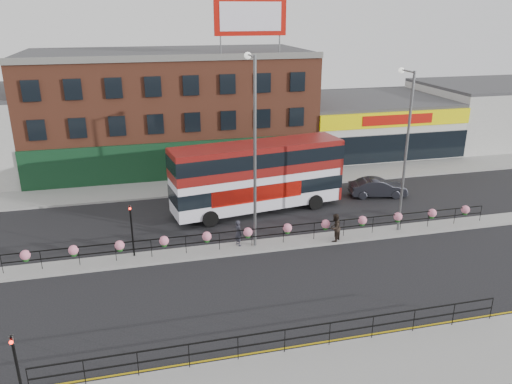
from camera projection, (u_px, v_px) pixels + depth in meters
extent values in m
plane|color=black|center=(268.00, 246.00, 30.71)|extent=(120.00, 120.00, 0.00)
cube|color=#959592|center=(347.00, 375.00, 19.75)|extent=(60.00, 4.00, 0.15)
cube|color=#959592|center=(230.00, 183.00, 41.63)|extent=(60.00, 4.00, 0.15)
cube|color=#959592|center=(268.00, 245.00, 30.69)|extent=(60.00, 1.60, 0.15)
cube|color=gold|center=(325.00, 342.00, 21.87)|extent=(60.00, 0.10, 0.01)
cube|color=gold|center=(327.00, 344.00, 21.70)|extent=(60.00, 0.10, 0.01)
cube|color=brown|center=(170.00, 109.00, 46.33)|extent=(25.00, 12.00, 10.00)
cube|color=#3F3F42|center=(167.00, 52.00, 44.56)|extent=(25.00, 12.00, 0.30)
cube|color=#11341C|center=(179.00, 162.00, 41.92)|extent=(25.00, 0.25, 3.40)
cube|color=silver|center=(366.00, 125.00, 51.70)|extent=(15.00, 12.00, 5.00)
cube|color=#3F3F42|center=(368.00, 99.00, 50.79)|extent=(15.00, 12.00, 0.30)
cube|color=#F5EA03|center=(397.00, 119.00, 45.54)|extent=(15.00, 0.25, 1.40)
cube|color=#AC0F07|center=(398.00, 120.00, 45.43)|extent=(7.00, 0.10, 0.90)
cube|color=black|center=(394.00, 148.00, 46.46)|extent=(15.00, 0.25, 2.60)
cube|color=#B5B5B0|center=(490.00, 113.00, 54.85)|extent=(14.50, 12.00, 6.00)
cube|color=#3F3F42|center=(495.00, 84.00, 53.77)|extent=(14.50, 12.00, 0.30)
cube|color=#AC0F07|center=(250.00, 16.00, 40.42)|extent=(6.00, 0.25, 3.00)
cube|color=white|center=(251.00, 16.00, 40.29)|extent=(5.10, 0.04, 2.25)
cylinder|color=slate|center=(221.00, 45.00, 40.61)|extent=(0.12, 0.12, 1.40)
cylinder|color=slate|center=(280.00, 44.00, 41.74)|extent=(0.12, 0.12, 1.40)
cube|color=black|center=(268.00, 228.00, 30.28)|extent=(30.00, 0.05, 0.05)
cube|color=black|center=(268.00, 235.00, 30.45)|extent=(30.00, 0.05, 0.05)
cylinder|color=black|center=(2.00, 264.00, 27.09)|extent=(0.04, 0.04, 1.10)
cylinder|color=black|center=(41.00, 260.00, 27.54)|extent=(0.04, 0.04, 1.10)
cylinder|color=black|center=(79.00, 256.00, 27.99)|extent=(0.04, 0.04, 1.10)
cylinder|color=black|center=(116.00, 252.00, 28.44)|extent=(0.04, 0.04, 1.10)
cylinder|color=black|center=(151.00, 248.00, 28.89)|extent=(0.04, 0.04, 1.10)
cylinder|color=black|center=(186.00, 245.00, 29.35)|extent=(0.04, 0.04, 1.10)
cylinder|color=black|center=(219.00, 241.00, 29.80)|extent=(0.04, 0.04, 1.10)
cylinder|color=black|center=(252.00, 238.00, 30.25)|extent=(0.04, 0.04, 1.10)
cylinder|color=black|center=(283.00, 234.00, 30.70)|extent=(0.04, 0.04, 1.10)
cylinder|color=black|center=(314.00, 231.00, 31.15)|extent=(0.04, 0.04, 1.10)
cylinder|color=black|center=(344.00, 228.00, 31.60)|extent=(0.04, 0.04, 1.10)
cylinder|color=black|center=(373.00, 225.00, 32.05)|extent=(0.04, 0.04, 1.10)
cylinder|color=black|center=(401.00, 222.00, 32.50)|extent=(0.04, 0.04, 1.10)
cylinder|color=black|center=(428.00, 219.00, 32.95)|extent=(0.04, 0.04, 1.10)
cylinder|color=black|center=(455.00, 216.00, 33.41)|extent=(0.04, 0.04, 1.10)
cylinder|color=black|center=(481.00, 213.00, 33.86)|extent=(0.04, 0.04, 1.10)
sphere|color=pink|center=(25.00, 255.00, 27.23)|extent=(0.56, 0.56, 0.56)
sphere|color=#175218|center=(26.00, 259.00, 27.31)|extent=(0.36, 0.36, 0.36)
sphere|color=pink|center=(73.00, 250.00, 27.80)|extent=(0.56, 0.56, 0.56)
sphere|color=#175218|center=(74.00, 254.00, 27.88)|extent=(0.36, 0.36, 0.36)
sphere|color=pink|center=(120.00, 245.00, 28.36)|extent=(0.56, 0.56, 0.56)
sphere|color=#175218|center=(120.00, 249.00, 28.44)|extent=(0.36, 0.36, 0.36)
sphere|color=pink|center=(164.00, 241.00, 28.93)|extent=(0.56, 0.56, 0.56)
sphere|color=#175218|center=(164.00, 244.00, 29.01)|extent=(0.36, 0.36, 0.36)
sphere|color=pink|center=(207.00, 236.00, 29.49)|extent=(0.56, 0.56, 0.56)
sphere|color=#175218|center=(207.00, 240.00, 29.57)|extent=(0.36, 0.36, 0.36)
sphere|color=pink|center=(248.00, 232.00, 30.05)|extent=(0.56, 0.56, 0.56)
sphere|color=#175218|center=(248.00, 236.00, 30.13)|extent=(0.36, 0.36, 0.36)
sphere|color=pink|center=(287.00, 228.00, 30.62)|extent=(0.56, 0.56, 0.56)
sphere|color=#175218|center=(287.00, 231.00, 30.70)|extent=(0.36, 0.36, 0.36)
sphere|color=pink|center=(326.00, 224.00, 31.18)|extent=(0.56, 0.56, 0.56)
sphere|color=#175218|center=(325.00, 227.00, 31.26)|extent=(0.36, 0.36, 0.36)
sphere|color=pink|center=(362.00, 220.00, 31.75)|extent=(0.56, 0.56, 0.56)
sphere|color=#175218|center=(362.00, 224.00, 31.82)|extent=(0.36, 0.36, 0.36)
sphere|color=pink|center=(398.00, 217.00, 32.31)|extent=(0.56, 0.56, 0.56)
sphere|color=#175218|center=(398.00, 220.00, 32.39)|extent=(0.36, 0.36, 0.36)
sphere|color=pink|center=(432.00, 213.00, 32.87)|extent=(0.56, 0.56, 0.56)
sphere|color=#175218|center=(432.00, 216.00, 32.95)|extent=(0.36, 0.36, 0.36)
sphere|color=pink|center=(465.00, 210.00, 33.44)|extent=(0.56, 0.56, 0.56)
sphere|color=#175218|center=(465.00, 213.00, 33.52)|extent=(0.36, 0.36, 0.36)
cube|color=black|center=(285.00, 330.00, 20.63)|extent=(20.00, 0.05, 0.05)
cube|color=black|center=(285.00, 340.00, 20.80)|extent=(20.00, 0.05, 0.05)
cylinder|color=black|center=(28.00, 381.00, 18.56)|extent=(0.04, 0.04, 1.10)
cylinder|color=black|center=(84.00, 372.00, 19.01)|extent=(0.04, 0.04, 1.10)
cylinder|color=black|center=(138.00, 364.00, 19.46)|extent=(0.04, 0.04, 1.10)
cylinder|color=black|center=(189.00, 356.00, 19.91)|extent=(0.04, 0.04, 1.10)
cylinder|color=black|center=(238.00, 348.00, 20.36)|extent=(0.04, 0.04, 1.10)
cylinder|color=black|center=(285.00, 341.00, 20.81)|extent=(0.04, 0.04, 1.10)
cylinder|color=black|center=(330.00, 334.00, 21.27)|extent=(0.04, 0.04, 1.10)
cylinder|color=black|center=(373.00, 327.00, 21.72)|extent=(0.04, 0.04, 1.10)
cylinder|color=black|center=(414.00, 321.00, 22.17)|extent=(0.04, 0.04, 1.10)
cylinder|color=black|center=(453.00, 314.00, 22.62)|extent=(0.04, 0.04, 1.10)
cylinder|color=black|center=(491.00, 308.00, 23.07)|extent=(0.04, 0.04, 1.10)
cube|color=white|center=(257.00, 176.00, 35.29)|extent=(12.50, 4.58, 4.44)
cube|color=maroon|center=(257.00, 158.00, 34.85)|extent=(12.57, 4.65, 2.00)
cube|color=black|center=(257.00, 186.00, 35.56)|extent=(12.59, 4.68, 1.00)
cube|color=black|center=(257.00, 156.00, 34.79)|extent=(12.61, 4.70, 1.00)
cube|color=maroon|center=(257.00, 145.00, 34.52)|extent=(12.50, 4.58, 0.13)
cube|color=maroon|center=(332.00, 166.00, 37.47)|extent=(0.62, 2.84, 4.44)
cube|color=#AC0F07|center=(258.00, 194.00, 34.15)|extent=(6.60, 1.04, 1.11)
cylinder|color=black|center=(210.00, 219.00, 33.37)|extent=(1.15, 0.50, 1.11)
cylinder|color=black|center=(199.00, 205.00, 35.78)|extent=(1.15, 0.50, 1.11)
cylinder|color=black|center=(315.00, 202.00, 36.25)|extent=(1.15, 0.50, 1.11)
cylinder|color=black|center=(298.00, 190.00, 38.66)|extent=(1.15, 0.50, 1.11)
imported|color=#23242C|center=(378.00, 188.00, 38.72)|extent=(3.08, 4.91, 1.44)
imported|color=#262630|center=(238.00, 233.00, 30.26)|extent=(0.86, 0.79, 1.65)
imported|color=black|center=(335.00, 228.00, 30.80)|extent=(1.54, 1.54, 1.79)
cylinder|color=slate|center=(255.00, 156.00, 28.61)|extent=(0.18, 0.18, 11.28)
cylinder|color=slate|center=(251.00, 56.00, 27.49)|extent=(0.11, 1.69, 0.11)
sphere|color=silver|center=(248.00, 56.00, 28.28)|extent=(0.41, 0.41, 0.41)
cylinder|color=slate|center=(406.00, 155.00, 30.94)|extent=(0.16, 0.16, 10.20)
cylinder|color=slate|center=(408.00, 71.00, 29.92)|extent=(0.10, 1.53, 0.10)
sphere|color=silver|center=(401.00, 70.00, 30.64)|extent=(0.37, 0.37, 0.37)
cylinder|color=black|center=(19.00, 374.00, 17.38)|extent=(0.10, 0.10, 3.20)
imported|color=black|center=(11.00, 336.00, 16.83)|extent=(0.15, 0.18, 0.90)
sphere|color=#FF190C|center=(11.00, 342.00, 16.78)|extent=(0.14, 0.14, 0.14)
cylinder|color=black|center=(132.00, 231.00, 28.67)|extent=(0.10, 0.10, 3.20)
imported|color=black|center=(130.00, 205.00, 28.12)|extent=(0.15, 0.18, 0.90)
sphere|color=#FF190C|center=(130.00, 209.00, 28.08)|extent=(0.14, 0.14, 0.14)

